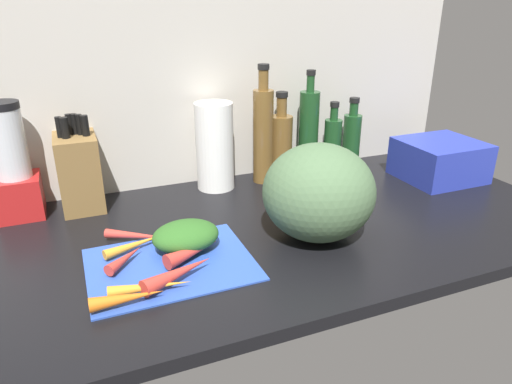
{
  "coord_description": "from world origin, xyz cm",
  "views": [
    {
      "loc": [
        -42.15,
        -100.27,
        54.37
      ],
      "look_at": [
        -4.14,
        -7.8,
        12.9
      ],
      "focal_mm": 32.67,
      "sensor_mm": 36.0,
      "label": 1
    }
  ],
  "objects": [
    {
      "name": "carrot_0",
      "position": [
        -36.74,
        -23.11,
        2.23
      ],
      "size": [
        13.85,
        3.4,
        2.86
      ],
      "primitive_type": "cone",
      "rotation": [
        0.0,
        1.57,
        -0.04
      ],
      "color": "orange",
      "rests_on": "cutting_board"
    },
    {
      "name": "carrot_3",
      "position": [
        -35.06,
        -7.88,
        2.1
      ],
      "size": [
        9.64,
        9.56,
        2.6
      ],
      "primitive_type": "cone",
      "rotation": [
        0.0,
        1.57,
        0.78
      ],
      "color": "red",
      "rests_on": "cutting_board"
    },
    {
      "name": "bottle_4",
      "position": [
        47.22,
        30.59,
        10.01
      ],
      "size": [
        6.09,
        6.09,
        24.08
      ],
      "color": "#19421E",
      "rests_on": "ground_plane"
    },
    {
      "name": "bottle_1",
      "position": [
        20.52,
        30.96,
        11.13
      ],
      "size": [
        7.35,
        7.35,
        27.83
      ],
      "color": "brown",
      "rests_on": "ground_plane"
    },
    {
      "name": "dish_rack",
      "position": [
        67.33,
        9.54,
        6.22
      ],
      "size": [
        24.24,
        22.18,
        12.44
      ],
      "primitive_type": "cube",
      "color": "#2838AD",
      "rests_on": "ground_plane"
    },
    {
      "name": "bottle_3",
      "position": [
        37.34,
        26.91,
        9.95
      ],
      "size": [
        5.68,
        5.68,
        24.14
      ],
      "color": "#19421E",
      "rests_on": "ground_plane"
    },
    {
      "name": "blender_appliance",
      "position": [
        -57.2,
        29.57,
        13.38
      ],
      "size": [
        11.47,
        11.47,
        31.03
      ],
      "color": "red",
      "rests_on": "ground_plane"
    },
    {
      "name": "wall_back",
      "position": [
        0.0,
        38.5,
        30.0
      ],
      "size": [
        170.0,
        3.0,
        60.0
      ],
      "primitive_type": "cube",
      "color": "#BCB7AD",
      "rests_on": "ground_plane"
    },
    {
      "name": "cutting_board",
      "position": [
        -25.83,
        -10.93,
        0.4
      ],
      "size": [
        35.67,
        27.86,
        0.8
      ],
      "primitive_type": "cube",
      "color": "#2D51B7",
      "rests_on": "ground_plane"
    },
    {
      "name": "carrot_2",
      "position": [
        -31.93,
        -2.09,
        1.97
      ],
      "size": [
        15.14,
        6.99,
        2.33
      ],
      "primitive_type": "cone",
      "rotation": [
        0.0,
        1.57,
        0.32
      ],
      "color": "orange",
      "rests_on": "cutting_board"
    },
    {
      "name": "ground_plane",
      "position": [
        0.0,
        0.0,
        -1.5
      ],
      "size": [
        170.0,
        80.0,
        3.0
      ],
      "primitive_type": "cube",
      "color": "black"
    },
    {
      "name": "knife_block",
      "position": [
        -41.41,
        30.32,
        10.73
      ],
      "size": [
        10.84,
        17.08,
        26.22
      ],
      "color": "brown",
      "rests_on": "ground_plane"
    },
    {
      "name": "carrot_4",
      "position": [
        -20.77,
        -11.31,
        2.58
      ],
      "size": [
        14.1,
        8.45,
        3.57
      ],
      "primitive_type": "cone",
      "rotation": [
        0.0,
        1.57,
        0.38
      ],
      "color": "red",
      "rests_on": "cutting_board"
    },
    {
      "name": "bottle_0",
      "position": [
        13.34,
        28.92,
        15.72
      ],
      "size": [
        6.33,
        6.33,
        36.81
      ],
      "color": "brown",
      "rests_on": "ground_plane"
    },
    {
      "name": "carrot_6",
      "position": [
        -31.97,
        -20.65,
        1.97
      ],
      "size": [
        16.34,
        4.8,
        2.34
      ],
      "primitive_type": "cone",
      "rotation": [
        0.0,
        1.57,
        -0.15
      ],
      "color": "orange",
      "rests_on": "cutting_board"
    },
    {
      "name": "carrot_5",
      "position": [
        -25.77,
        -18.75,
        2.6
      ],
      "size": [
        16.75,
        9.72,
        3.59
      ],
      "primitive_type": "cone",
      "rotation": [
        0.0,
        1.57,
        0.39
      ],
      "color": "red",
      "rests_on": "cutting_board"
    },
    {
      "name": "paper_towel_roll",
      "position": [
        -2.32,
        29.5,
        13.23
      ],
      "size": [
        11.41,
        11.41,
        26.46
      ],
      "primitive_type": "cylinder",
      "color": "white",
      "rests_on": "ground_plane"
    },
    {
      "name": "bottle_2",
      "position": [
        30.12,
        30.33,
        14.31
      ],
      "size": [
        6.51,
        6.51,
        34.06
      ],
      "color": "#19421E",
      "rests_on": "ground_plane"
    },
    {
      "name": "carrot_1",
      "position": [
        -30.13,
        1.75,
        1.94
      ],
      "size": [
        16.25,
        11.11,
        2.28
      ],
      "primitive_type": "cone",
      "rotation": [
        0.0,
        1.57,
        -0.55
      ],
      "color": "red",
      "rests_on": "cutting_board"
    },
    {
      "name": "carrot_greens_pile",
      "position": [
        -21.01,
        -6.31,
        4.07
      ],
      "size": [
        15.46,
        11.9,
        6.54
      ],
      "primitive_type": "ellipsoid",
      "color": "#2D6023",
      "rests_on": "cutting_board"
    },
    {
      "name": "winter_squash",
      "position": [
        10.71,
        -11.05,
        11.74
      ],
      "size": [
        27.08,
        26.75,
        23.49
      ],
      "primitive_type": "ellipsoid",
      "color": "#4C6B47",
      "rests_on": "ground_plane"
    }
  ]
}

